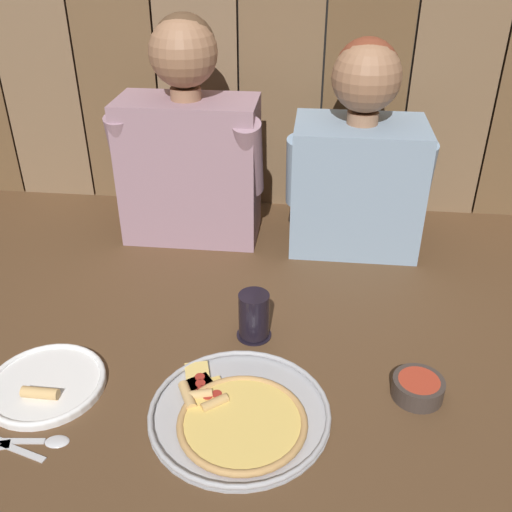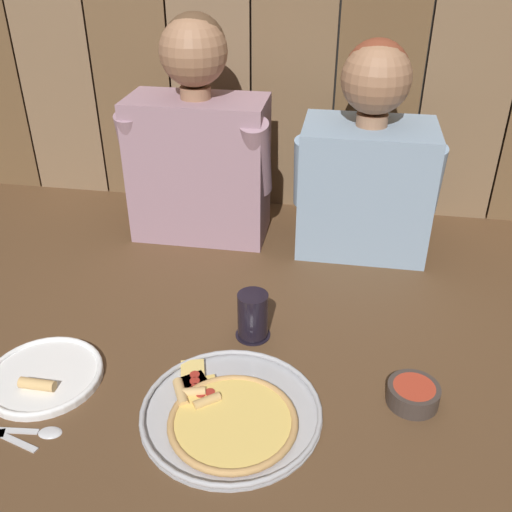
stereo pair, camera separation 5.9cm
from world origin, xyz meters
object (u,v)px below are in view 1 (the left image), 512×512
Objects in this scene: diner_left at (189,143)px; diner_right at (359,161)px; drinking_glass at (254,316)px; pizza_tray at (238,415)px; dipping_bowl at (418,387)px; dinner_plate at (46,384)px.

diner_left is 1.09× the size of diner_right.
pizza_tray is at bearing -90.50° from drinking_glass.
diner_left reaches higher than dipping_bowl.
dipping_bowl is (0.34, 0.10, 0.01)m from pizza_tray.
dipping_bowl is at bearing 16.08° from pizza_tray.
drinking_glass is at bearing 89.50° from pizza_tray.
drinking_glass is at bearing -63.23° from diner_left.
dipping_bowl is at bearing -79.78° from diner_right.
drinking_glass is 0.54m from diner_right.
dipping_bowl is 0.17× the size of diner_left.
dinner_plate is at bearing -175.49° from dipping_bowl.
dinner_plate is 0.94m from diner_right.
dipping_bowl reaches higher than pizza_tray.
diner_right is (0.23, 0.45, 0.19)m from drinking_glass.
dipping_bowl is 0.18× the size of diner_right.
drinking_glass is 0.20× the size of diner_right.
dinner_plate is (-0.39, 0.04, -0.00)m from pizza_tray.
drinking_glass reaches higher than dipping_bowl.
drinking_glass is 0.37m from dipping_bowl.
drinking_glass is 0.55m from diner_left.
drinking_glass is at bearing 28.01° from dinner_plate.
drinking_glass is 0.18× the size of diner_left.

